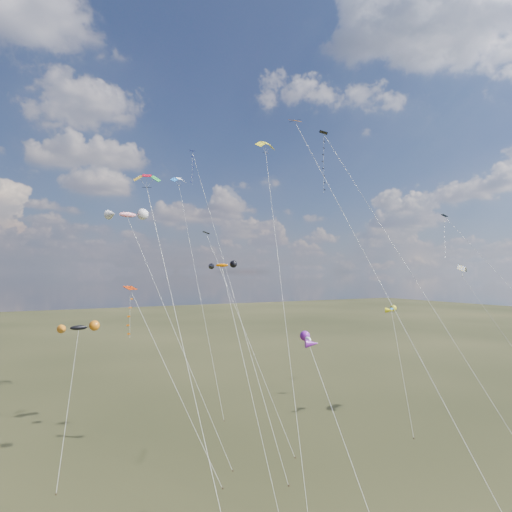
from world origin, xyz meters
TOP-DOWN VIEW (x-y plane):
  - ground at (0.00, 0.00)m, footprint 400.00×400.00m
  - diamond_black_high at (6.89, 13.36)m, footprint 5.01×22.46m
  - diamond_navy_tall at (-0.41, 34.59)m, footprint 4.14×31.90m
  - diamond_black_mid at (-2.97, 18.34)m, footprint 4.56×12.21m
  - diamond_red_low at (-13.63, 16.47)m, footprint 6.01×9.51m
  - diamond_navy_right at (29.93, 16.13)m, footprint 7.24×20.32m
  - diamond_orange_center at (-0.52, 2.99)m, footprint 2.88×26.20m
  - parafoil_yellow at (2.49, 20.13)m, footprint 9.81×21.18m
  - parafoil_blue_white at (-0.81, 40.88)m, footprint 2.62×18.98m
  - parafoil_striped at (26.28, 12.00)m, footprint 6.79×10.89m
  - parafoil_tricolor at (-13.48, 12.86)m, footprint 2.49×17.77m
  - novelty_black_orange at (-17.70, 21.16)m, footprint 4.23×8.44m
  - novelty_orange_black at (-4.45, 17.10)m, footprint 3.96×16.55m
  - novelty_white_purple at (-6.04, -0.23)m, footprint 1.78×10.59m
  - novelty_redwhite_stripe at (-12.84, 22.45)m, footprint 8.56×13.21m
  - novelty_blue_yellow at (17.87, 15.76)m, footprint 5.61×8.29m

SIDE VIEW (x-z plane):
  - ground at x=0.00m, z-range 0.00..0.00m
  - novelty_black_orange at x=-17.70m, z-range 5.65..18.13m
  - novelty_blue_yellow at x=17.87m, z-range 6.04..19.15m
  - novelty_white_purple at x=-6.04m, z-range 6.10..19.21m
  - diamond_red_low at x=-13.63m, z-range 5.06..21.02m
  - diamond_black_mid at x=-2.97m, z-range 4.09..25.92m
  - novelty_orange_black at x=-4.45m, z-range 8.63..27.03m
  - parafoil_striped at x=26.28m, z-range 8.63..27.39m
  - diamond_navy_right at x=29.93m, z-range 8.35..33.67m
  - diamond_orange_center at x=-0.52m, z-range 6.42..38.40m
  - novelty_redwhite_stripe at x=-12.84m, z-range 11.21..35.17m
  - parafoil_tricolor at x=-13.48m, z-range 12.32..38.38m
  - diamond_black_high at x=6.89m, z-range 11.46..44.33m
  - diamond_navy_tall at x=-0.41m, z-range 12.38..47.65m
  - parafoil_blue_white at x=-0.81m, z-range 15.31..47.53m
  - parafoil_yellow at x=2.49m, z-range 15.68..48.69m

